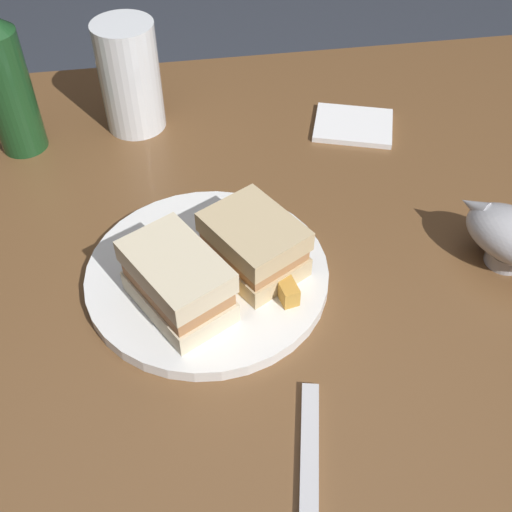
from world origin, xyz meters
name	(u,v)px	position (x,y,z in m)	size (l,w,h in m)	color
dining_table	(290,426)	(0.00, 0.00, 0.36)	(1.09, 0.98, 0.72)	brown
plate	(208,276)	(-0.11, 0.00, 0.73)	(0.27, 0.27, 0.02)	white
sandwich_half_left	(177,282)	(-0.14, -0.04, 0.77)	(0.12, 0.13, 0.07)	beige
sandwich_half_right	(253,242)	(-0.06, 0.00, 0.77)	(0.12, 0.13, 0.06)	#CCB284
potato_wedge_front	(250,270)	(-0.06, -0.01, 0.74)	(0.05, 0.02, 0.01)	#B77F33
potato_wedge_middle	(223,300)	(-0.10, -0.05, 0.75)	(0.04, 0.02, 0.02)	gold
potato_wedge_back	(283,284)	(-0.03, -0.04, 0.75)	(0.05, 0.02, 0.02)	gold
pint_glass	(131,84)	(-0.18, 0.32, 0.79)	(0.08, 0.08, 0.15)	white
gravy_boat	(512,235)	(0.23, -0.02, 0.76)	(0.12, 0.13, 0.07)	#B7B7BC
cider_bottle	(4,78)	(-0.33, 0.29, 0.83)	(0.06, 0.06, 0.27)	#19421E
napkin	(353,125)	(0.13, 0.26, 0.72)	(0.11, 0.09, 0.01)	white
fork	(309,476)	(-0.05, -0.24, 0.72)	(0.18, 0.02, 0.01)	silver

